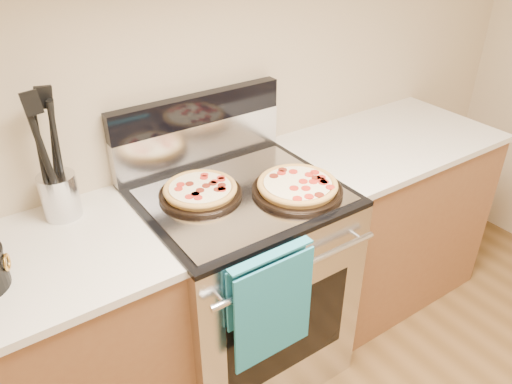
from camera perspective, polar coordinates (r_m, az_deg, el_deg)
wall_back at (r=2.03m, az=-7.64°, el=14.70°), size 4.00×0.00×4.00m
range_body at (r=2.20m, az=-1.68°, el=-10.56°), size 0.76×0.68×0.90m
oven_window at (r=2.01m, az=3.73°, el=-15.79°), size 0.56×0.01×0.40m
cooktop at (r=1.93m, az=-1.89°, el=-0.30°), size 0.76×0.68×0.02m
backsplash_lower at (r=2.12m, az=-6.50°, el=5.62°), size 0.76×0.06×0.18m
backsplash_upper at (r=2.06m, az=-6.74°, el=9.39°), size 0.76×0.06×0.12m
oven_handle at (r=1.75m, az=4.93°, el=-8.69°), size 0.70×0.03×0.03m
dish_towel at (r=1.76m, az=1.65°, el=-12.64°), size 0.32×0.05×0.42m
foil_sheet at (r=1.90m, az=-1.40°, el=-0.35°), size 0.70×0.55×0.01m
cabinet_left at (r=2.05m, az=-24.53°, el=-18.68°), size 1.00×0.62×0.88m
cabinet_right at (r=2.70m, az=13.85°, el=-3.03°), size 1.00×0.62×0.88m
countertop_right at (r=2.48m, az=15.16°, el=5.70°), size 1.02×0.64×0.03m
pepperoni_pizza_back at (r=1.89m, az=-6.38°, el=0.16°), size 0.41×0.41×0.04m
pepperoni_pizza_front at (r=1.91m, az=4.76°, el=0.61°), size 0.38×0.38×0.05m
utensil_crock at (r=1.90m, az=-21.50°, el=-0.39°), size 0.15×0.15×0.16m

